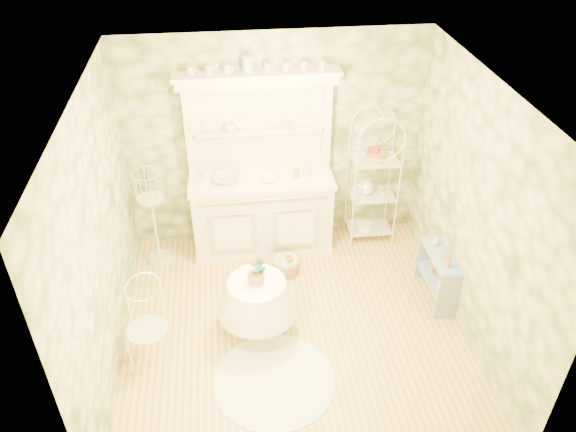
{
  "coord_description": "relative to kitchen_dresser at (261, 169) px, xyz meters",
  "views": [
    {
      "loc": [
        -0.59,
        -4.28,
        4.47
      ],
      "look_at": [
        0.0,
        0.5,
        1.15
      ],
      "focal_mm": 35.0,
      "sensor_mm": 36.0,
      "label": 1
    }
  ],
  "objects": [
    {
      "name": "ceiling",
      "position": [
        0.2,
        -1.52,
        1.56
      ],
      "size": [
        3.6,
        3.6,
        0.0
      ],
      "primitive_type": "plane",
      "color": "white",
      "rests_on": "floor"
    },
    {
      "name": "wall_front",
      "position": [
        0.2,
        -3.32,
        0.21
      ],
      "size": [
        3.6,
        3.6,
        0.0
      ],
      "primitive_type": "plane",
      "color": "beige",
      "rests_on": "floor"
    },
    {
      "name": "wall_left",
      "position": [
        -1.6,
        -1.52,
        0.21
      ],
      "size": [
        3.6,
        3.6,
        0.0
      ],
      "primitive_type": "plane",
      "color": "beige",
      "rests_on": "floor"
    },
    {
      "name": "bottle_glass",
      "position": [
        1.88,
        -1.01,
        -0.5
      ],
      "size": [
        0.09,
        0.09,
        0.1
      ],
      "primitive_type": "imported",
      "rotation": [
        0.0,
        0.0,
        0.1
      ],
      "color": "silver",
      "rests_on": "side_shelf"
    },
    {
      "name": "lace_rug",
      "position": [
        -0.08,
        -2.18,
        -1.14
      ],
      "size": [
        1.52,
        1.52,
        0.01
      ],
      "primitive_type": "cylinder",
      "rotation": [
        0.0,
        0.0,
        0.31
      ],
      "color": "white",
      "rests_on": "floor"
    },
    {
      "name": "cup_right",
      "position": [
        0.34,
        0.14,
        0.47
      ],
      "size": [
        0.1,
        0.1,
        0.09
      ],
      "primitive_type": "imported",
      "rotation": [
        0.0,
        0.0,
        -0.03
      ],
      "color": "white",
      "rests_on": "kitchen_dresser"
    },
    {
      "name": "wall_right",
      "position": [
        2.0,
        -1.52,
        0.21
      ],
      "size": [
        3.6,
        3.6,
        0.0
      ],
      "primitive_type": "plane",
      "color": "beige",
      "rests_on": "floor"
    },
    {
      "name": "potted_geranium",
      "position": [
        -0.15,
        -1.53,
        -0.3
      ],
      "size": [
        0.19,
        0.16,
        0.3
      ],
      "primitive_type": "imported",
      "rotation": [
        0.0,
        0.0,
        0.39
      ],
      "color": "#3F7238",
      "rests_on": "round_table"
    },
    {
      "name": "bowl_floral",
      "position": [
        -0.41,
        -0.01,
        -0.13
      ],
      "size": [
        0.33,
        0.33,
        0.08
      ],
      "primitive_type": "imported",
      "rotation": [
        0.0,
        0.0,
        -0.08
      ],
      "color": "white",
      "rests_on": "kitchen_dresser"
    },
    {
      "name": "cup_left",
      "position": [
        -0.33,
        0.16,
        0.47
      ],
      "size": [
        0.12,
        0.12,
        0.09
      ],
      "primitive_type": "imported",
      "rotation": [
        0.0,
        0.0,
        0.03
      ],
      "color": "white",
      "rests_on": "kitchen_dresser"
    },
    {
      "name": "floor_basket",
      "position": [
        0.23,
        -0.56,
        -1.05
      ],
      "size": [
        0.34,
        0.34,
        0.19
      ],
      "primitive_type": "cylinder",
      "rotation": [
        0.0,
        0.0,
        -0.16
      ],
      "color": "tan",
      "rests_on": "floor"
    },
    {
      "name": "round_table",
      "position": [
        -0.18,
        -1.53,
        -0.75
      ],
      "size": [
        0.74,
        0.74,
        0.78
      ],
      "primitive_type": "cylinder",
      "rotation": [
        0.0,
        0.0,
        0.03
      ],
      "color": "white",
      "rests_on": "floor"
    },
    {
      "name": "floor",
      "position": [
        0.2,
        -1.52,
        -1.15
      ],
      "size": [
        3.6,
        3.6,
        0.0
      ],
      "primitive_type": "plane",
      "color": "#D9BD6A",
      "rests_on": "ground"
    },
    {
      "name": "wall_back",
      "position": [
        0.2,
        0.28,
        0.21
      ],
      "size": [
        3.6,
        3.6,
        0.0
      ],
      "primitive_type": "plane",
      "color": "beige",
      "rests_on": "floor"
    },
    {
      "name": "bakers_rack",
      "position": [
        1.4,
        0.04,
        -0.29
      ],
      "size": [
        0.54,
        0.39,
        1.7
      ],
      "primitive_type": "cube",
      "rotation": [
        0.0,
        0.0,
        -0.02
      ],
      "color": "white",
      "rests_on": "floor"
    },
    {
      "name": "kitchen_dresser",
      "position": [
        0.0,
        0.0,
        0.0
      ],
      "size": [
        1.87,
        0.61,
        2.29
      ],
      "primitive_type": "cube",
      "color": "white",
      "rests_on": "floor"
    },
    {
      "name": "bowl_white",
      "position": [
        0.09,
        -0.06,
        -0.13
      ],
      "size": [
        0.22,
        0.22,
        0.07
      ],
      "primitive_type": "imported",
      "rotation": [
        0.0,
        0.0,
        0.07
      ],
      "color": "white",
      "rests_on": "kitchen_dresser"
    },
    {
      "name": "cafe_chair",
      "position": [
        -1.28,
        -1.78,
        -0.68
      ],
      "size": [
        0.55,
        0.55,
        0.93
      ],
      "primitive_type": "cube",
      "rotation": [
        0.0,
        0.0,
        0.37
      ],
      "color": "white",
      "rests_on": "floor"
    },
    {
      "name": "birdcage_stand",
      "position": [
        -1.32,
        -0.11,
        -0.4
      ],
      "size": [
        0.37,
        0.37,
        1.49
      ],
      "primitive_type": "cube",
      "rotation": [
        0.0,
        0.0,
        0.05
      ],
      "color": "white",
      "rests_on": "floor"
    },
    {
      "name": "side_shelf",
      "position": [
        1.88,
        -1.2,
        -0.85
      ],
      "size": [
        0.32,
        0.71,
        0.59
      ],
      "primitive_type": "cube",
      "rotation": [
        0.0,
        0.0,
        0.1
      ],
      "color": "#879CC2",
      "rests_on": "floor"
    },
    {
      "name": "bottle_amber",
      "position": [
        1.87,
        -1.41,
        -0.46
      ],
      "size": [
        0.07,
        0.07,
        0.18
      ],
      "primitive_type": "imported",
      "rotation": [
        0.0,
        0.0,
        -0.05
      ],
      "color": "#AC7946",
      "rests_on": "side_shelf"
    },
    {
      "name": "bottle_blue",
      "position": [
        1.88,
        -1.24,
        -0.49
      ],
      "size": [
        0.06,
        0.06,
        0.11
      ],
      "primitive_type": "imported",
      "rotation": [
        0.0,
        0.0,
        -0.39
      ],
      "color": "#96B5C5",
      "rests_on": "side_shelf"
    }
  ]
}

